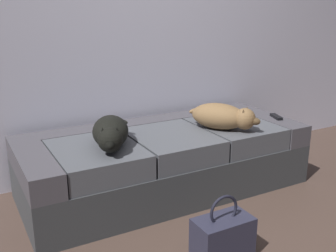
% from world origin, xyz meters
% --- Properties ---
extents(couch, '(2.07, 0.86, 0.46)m').
position_xyz_m(couch, '(0.00, 1.08, 0.23)').
color(couch, '#3C3F41').
rests_on(couch, ground).
extents(dog_dark, '(0.37, 0.53, 0.19)m').
position_xyz_m(dog_dark, '(-0.46, 0.96, 0.55)').
color(dog_dark, black).
rests_on(dog_dark, couch).
extents(dog_tan, '(0.42, 0.51, 0.19)m').
position_xyz_m(dog_tan, '(0.40, 0.92, 0.55)').
color(dog_tan, olive).
rests_on(dog_tan, couch).
extents(tv_remote, '(0.09, 0.16, 0.02)m').
position_xyz_m(tv_remote, '(0.95, 0.95, 0.47)').
color(tv_remote, black).
rests_on(tv_remote, couch).
extents(handbag, '(0.32, 0.18, 0.38)m').
position_xyz_m(handbag, '(-0.14, 0.17, 0.13)').
color(handbag, '#2D2D41').
rests_on(handbag, ground).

